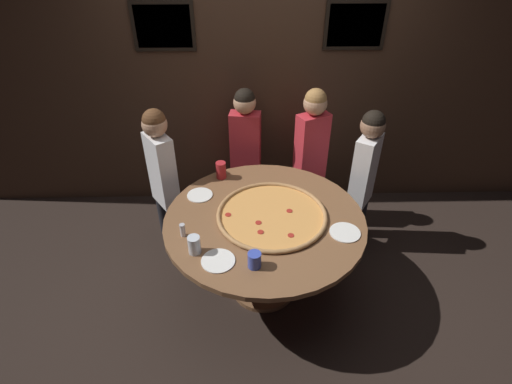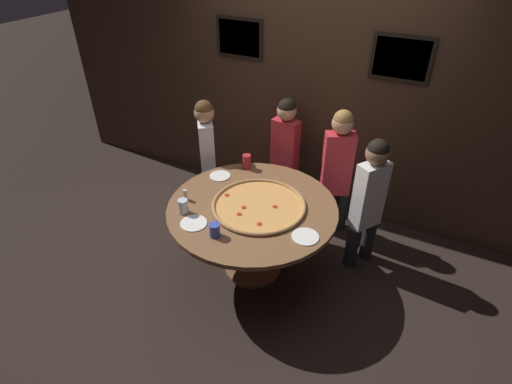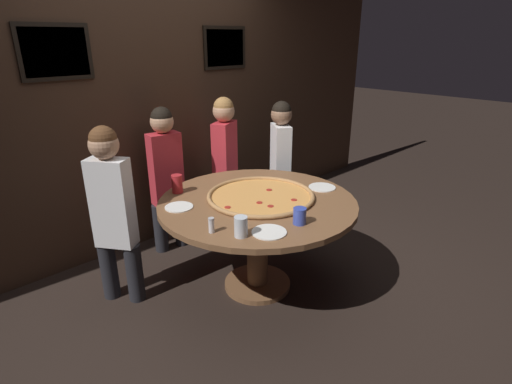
{
  "view_description": "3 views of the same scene",
  "coord_description": "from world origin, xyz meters",
  "px_view_note": "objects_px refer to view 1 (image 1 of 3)",
  "views": [
    {
      "loc": [
        -0.11,
        -2.21,
        2.57
      ],
      "look_at": [
        -0.06,
        0.05,
        0.93
      ],
      "focal_mm": 28.0,
      "sensor_mm": 36.0,
      "label": 1
    },
    {
      "loc": [
        1.25,
        -2.41,
        2.75
      ],
      "look_at": [
        0.05,
        -0.02,
        0.91
      ],
      "focal_mm": 28.0,
      "sensor_mm": 36.0,
      "label": 2
    },
    {
      "loc": [
        -1.88,
        -1.93,
        1.86
      ],
      "look_at": [
        0.02,
        0.04,
        0.79
      ],
      "focal_mm": 28.0,
      "sensor_mm": 36.0,
      "label": 3
    }
  ],
  "objects_px": {
    "condiment_shaker": "(183,230)",
    "drink_cup_beside_pizza": "(254,260)",
    "diner_side_right": "(311,151)",
    "diner_side_left": "(364,174)",
    "drink_cup_centre_back": "(194,245)",
    "white_plate_beside_cup": "(200,195)",
    "dining_table": "(264,233)",
    "diner_centre_back": "(162,173)",
    "white_plate_near_front": "(345,232)",
    "giant_pizza": "(272,215)",
    "diner_far_right": "(245,148)",
    "drink_cup_front_edge": "(221,170)",
    "white_plate_right_side": "(218,261)"
  },
  "relations": [
    {
      "from": "condiment_shaker",
      "to": "drink_cup_beside_pizza",
      "type": "bearing_deg",
      "value": -31.63
    },
    {
      "from": "drink_cup_beside_pizza",
      "to": "diner_side_right",
      "type": "bearing_deg",
      "value": 68.73
    },
    {
      "from": "diner_side_right",
      "to": "diner_side_left",
      "type": "height_order",
      "value": "diner_side_right"
    },
    {
      "from": "drink_cup_centre_back",
      "to": "white_plate_beside_cup",
      "type": "distance_m",
      "value": 0.62
    },
    {
      "from": "dining_table",
      "to": "diner_centre_back",
      "type": "distance_m",
      "value": 1.03
    },
    {
      "from": "white_plate_near_front",
      "to": "diner_side_left",
      "type": "xyz_separation_m",
      "value": [
        0.31,
        0.73,
        -0.0
      ]
    },
    {
      "from": "giant_pizza",
      "to": "white_plate_beside_cup",
      "type": "distance_m",
      "value": 0.6
    },
    {
      "from": "drink_cup_beside_pizza",
      "to": "white_plate_near_front",
      "type": "distance_m",
      "value": 0.69
    },
    {
      "from": "white_plate_beside_cup",
      "to": "diner_far_right",
      "type": "relative_size",
      "value": 0.15
    },
    {
      "from": "dining_table",
      "to": "drink_cup_beside_pizza",
      "type": "distance_m",
      "value": 0.52
    },
    {
      "from": "giant_pizza",
      "to": "drink_cup_beside_pizza",
      "type": "xyz_separation_m",
      "value": [
        -0.13,
        -0.49,
        0.04
      ]
    },
    {
      "from": "diner_far_right",
      "to": "diner_side_right",
      "type": "height_order",
      "value": "diner_side_right"
    },
    {
      "from": "drink_cup_front_edge",
      "to": "diner_centre_back",
      "type": "bearing_deg",
      "value": 172.92
    },
    {
      "from": "dining_table",
      "to": "condiment_shaker",
      "type": "relative_size",
      "value": 14.94
    },
    {
      "from": "dining_table",
      "to": "drink_cup_beside_pizza",
      "type": "bearing_deg",
      "value": -100.01
    },
    {
      "from": "diner_centre_back",
      "to": "diner_far_right",
      "type": "xyz_separation_m",
      "value": [
        0.69,
        0.42,
        -0.0
      ]
    },
    {
      "from": "drink_cup_front_edge",
      "to": "diner_side_right",
      "type": "height_order",
      "value": "diner_side_right"
    },
    {
      "from": "giant_pizza",
      "to": "drink_cup_beside_pizza",
      "type": "bearing_deg",
      "value": -105.42
    },
    {
      "from": "white_plate_right_side",
      "to": "condiment_shaker",
      "type": "xyz_separation_m",
      "value": [
        -0.25,
        0.25,
        0.05
      ]
    },
    {
      "from": "drink_cup_front_edge",
      "to": "white_plate_right_side",
      "type": "relative_size",
      "value": 0.65
    },
    {
      "from": "drink_cup_beside_pizza",
      "to": "white_plate_near_front",
      "type": "bearing_deg",
      "value": 25.22
    },
    {
      "from": "white_plate_beside_cup",
      "to": "diner_centre_back",
      "type": "bearing_deg",
      "value": 137.52
    },
    {
      "from": "drink_cup_centre_back",
      "to": "diner_side_left",
      "type": "relative_size",
      "value": 0.1
    },
    {
      "from": "dining_table",
      "to": "drink_cup_centre_back",
      "type": "xyz_separation_m",
      "value": [
        -0.47,
        -0.34,
        0.21
      ]
    },
    {
      "from": "drink_cup_centre_back",
      "to": "diner_side_left",
      "type": "height_order",
      "value": "diner_side_left"
    },
    {
      "from": "white_plate_near_front",
      "to": "diner_far_right",
      "type": "height_order",
      "value": "diner_far_right"
    },
    {
      "from": "diner_centre_back",
      "to": "diner_side_left",
      "type": "bearing_deg",
      "value": -126.85
    },
    {
      "from": "diner_side_right",
      "to": "white_plate_near_front",
      "type": "bearing_deg",
      "value": 68.17
    },
    {
      "from": "drink_cup_centre_back",
      "to": "diner_far_right",
      "type": "relative_size",
      "value": 0.1
    },
    {
      "from": "white_plate_beside_cup",
      "to": "diner_side_left",
      "type": "height_order",
      "value": "diner_side_left"
    },
    {
      "from": "white_plate_near_front",
      "to": "drink_cup_centre_back",
      "type": "bearing_deg",
      "value": -170.85
    },
    {
      "from": "drink_cup_beside_pizza",
      "to": "diner_far_right",
      "type": "relative_size",
      "value": 0.08
    },
    {
      "from": "dining_table",
      "to": "white_plate_beside_cup",
      "type": "xyz_separation_m",
      "value": [
        -0.49,
        0.28,
        0.15
      ]
    },
    {
      "from": "dining_table",
      "to": "diner_centre_back",
      "type": "bearing_deg",
      "value": 144.33
    },
    {
      "from": "dining_table",
      "to": "drink_cup_centre_back",
      "type": "height_order",
      "value": "drink_cup_centre_back"
    },
    {
      "from": "drink_cup_beside_pizza",
      "to": "dining_table",
      "type": "bearing_deg",
      "value": 79.99
    },
    {
      "from": "drink_cup_centre_back",
      "to": "diner_far_right",
      "type": "distance_m",
      "value": 1.39
    },
    {
      "from": "white_plate_right_side",
      "to": "giant_pizza",
      "type": "bearing_deg",
      "value": 50.5
    },
    {
      "from": "white_plate_beside_cup",
      "to": "diner_side_right",
      "type": "bearing_deg",
      "value": 33.66
    },
    {
      "from": "dining_table",
      "to": "diner_far_right",
      "type": "height_order",
      "value": "diner_far_right"
    },
    {
      "from": "drink_cup_centre_back",
      "to": "white_plate_near_front",
      "type": "bearing_deg",
      "value": 9.15
    },
    {
      "from": "condiment_shaker",
      "to": "diner_far_right",
      "type": "relative_size",
      "value": 0.07
    },
    {
      "from": "drink_cup_beside_pizza",
      "to": "condiment_shaker",
      "type": "distance_m",
      "value": 0.56
    },
    {
      "from": "dining_table",
      "to": "drink_cup_centre_back",
      "type": "distance_m",
      "value": 0.61
    },
    {
      "from": "diner_centre_back",
      "to": "diner_side_left",
      "type": "relative_size",
      "value": 1.01
    },
    {
      "from": "white_plate_near_front",
      "to": "condiment_shaker",
      "type": "bearing_deg",
      "value": -179.97
    },
    {
      "from": "drink_cup_front_edge",
      "to": "diner_side_left",
      "type": "relative_size",
      "value": 0.11
    },
    {
      "from": "giant_pizza",
      "to": "condiment_shaker",
      "type": "xyz_separation_m",
      "value": [
        -0.61,
        -0.19,
        0.04
      ]
    },
    {
      "from": "diner_side_right",
      "to": "drink_cup_centre_back",
      "type": "bearing_deg",
      "value": 27.14
    },
    {
      "from": "white_plate_beside_cup",
      "to": "diner_far_right",
      "type": "bearing_deg",
      "value": 64.07
    }
  ]
}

